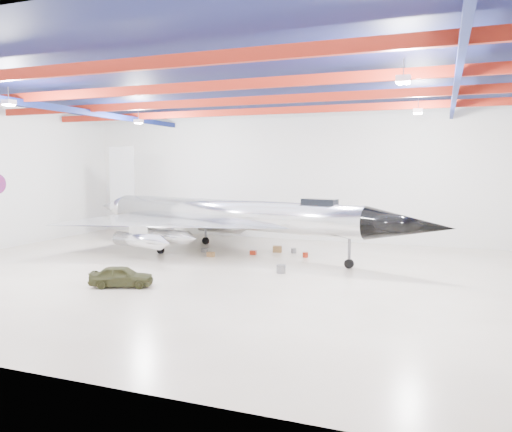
% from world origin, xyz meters
% --- Properties ---
extents(floor, '(40.00, 40.00, 0.00)m').
position_xyz_m(floor, '(0.00, 0.00, 0.00)').
color(floor, '#BDAE96').
rests_on(floor, ground).
extents(wall_back, '(40.00, 0.00, 40.00)m').
position_xyz_m(wall_back, '(0.00, 15.00, 5.50)').
color(wall_back, silver).
rests_on(wall_back, floor).
extents(ceiling, '(40.00, 40.00, 0.00)m').
position_xyz_m(ceiling, '(0.00, 0.00, 11.00)').
color(ceiling, '#0A0F38').
rests_on(ceiling, wall_back).
extents(ceiling_structure, '(39.50, 29.50, 1.08)m').
position_xyz_m(ceiling_structure, '(0.00, 0.00, 10.32)').
color(ceiling_structure, maroon).
rests_on(ceiling_structure, ceiling).
extents(jet_aircraft, '(28.86, 19.86, 7.95)m').
position_xyz_m(jet_aircraft, '(-2.91, 6.28, 2.61)').
color(jet_aircraft, silver).
rests_on(jet_aircraft, floor).
extents(jeep, '(3.55, 2.42, 1.12)m').
position_xyz_m(jeep, '(-4.15, -4.73, 0.56)').
color(jeep, '#34361B').
rests_on(jeep, floor).
extents(crate_ply, '(0.53, 0.46, 0.33)m').
position_xyz_m(crate_ply, '(-3.53, 4.81, 0.16)').
color(crate_ply, olive).
rests_on(crate_ply, floor).
extents(toolbox_red, '(0.46, 0.38, 0.30)m').
position_xyz_m(toolbox_red, '(-1.04, 6.64, 0.15)').
color(toolbox_red, maroon).
rests_on(toolbox_red, floor).
extents(engine_drum, '(0.65, 0.65, 0.49)m').
position_xyz_m(engine_drum, '(2.73, 1.42, 0.25)').
color(engine_drum, '#59595B').
rests_on(engine_drum, floor).
extents(parts_bin, '(0.77, 0.68, 0.46)m').
position_xyz_m(parts_bin, '(0.28, 8.20, 0.23)').
color(parts_bin, olive).
rests_on(parts_bin, floor).
extents(crate_small, '(0.42, 0.34, 0.28)m').
position_xyz_m(crate_small, '(-4.78, 6.33, 0.14)').
color(crate_small, '#59595B').
rests_on(crate_small, floor).
extents(tool_chest, '(0.42, 0.42, 0.35)m').
position_xyz_m(tool_chest, '(2.76, 6.91, 0.18)').
color(tool_chest, maroon).
rests_on(tool_chest, floor).
extents(spares_box, '(0.49, 0.49, 0.34)m').
position_xyz_m(spares_box, '(1.50, 8.32, 0.17)').
color(spares_box, '#59595B').
rests_on(spares_box, floor).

